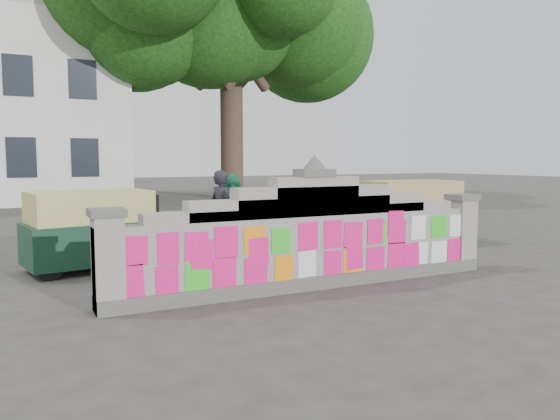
# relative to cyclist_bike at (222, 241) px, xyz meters

# --- Properties ---
(ground) EXTENTS (100.00, 100.00, 0.00)m
(ground) POSITION_rel_cyclist_bike_xyz_m (0.61, -2.27, -0.44)
(ground) COLOR #383533
(ground) RESTS_ON ground
(parapet_wall) EXTENTS (6.48, 0.44, 2.01)m
(parapet_wall) POSITION_rel_cyclist_bike_xyz_m (0.61, -2.27, 0.31)
(parapet_wall) COLOR #4C4C49
(parapet_wall) RESTS_ON ground
(shade_tree) EXTENTS (12.00, 10.00, 12.00)m
(shade_tree) POSITION_rel_cyclist_bike_xyz_m (6.61, 15.73, 8.50)
(shade_tree) COLOR #38281E
(shade_tree) RESTS_ON ground
(cyclist_bike) EXTENTS (1.78, 1.06, 0.88)m
(cyclist_bike) POSITION_rel_cyclist_bike_xyz_m (0.00, 0.00, 0.00)
(cyclist_bike) COLOR black
(cyclist_bike) RESTS_ON ground
(cyclist_rider) EXTENTS (0.50, 0.63, 1.49)m
(cyclist_rider) POSITION_rel_cyclist_bike_xyz_m (0.00, 0.00, 0.31)
(cyclist_rider) COLOR black
(cyclist_rider) RESTS_ON ground
(pedestrian) EXTENTS (0.67, 0.84, 1.67)m
(pedestrian) POSITION_rel_cyclist_bike_xyz_m (0.24, 0.17, 0.39)
(pedestrian) COLOR #23825B
(pedestrian) RESTS_ON ground
(rickshaw_left) EXTENTS (2.58, 1.49, 1.39)m
(rickshaw_left) POSITION_rel_cyclist_bike_xyz_m (-2.15, 0.67, 0.28)
(rickshaw_left) COLOR #113424
(rickshaw_left) RESTS_ON ground
(rickshaw_right) EXTENTS (2.65, 1.35, 1.45)m
(rickshaw_right) POSITION_rel_cyclist_bike_xyz_m (4.70, 0.42, 0.31)
(rickshaw_right) COLOR black
(rickshaw_right) RESTS_ON ground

